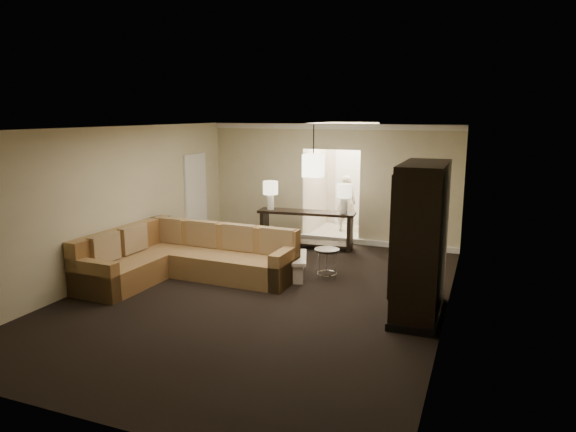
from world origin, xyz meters
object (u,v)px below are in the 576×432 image
at_px(armoire, 420,244).
at_px(drink_table, 327,257).
at_px(console_table, 306,226).
at_px(person, 346,200).
at_px(sectional_sofa, 184,258).
at_px(coffee_table, 279,266).

bearing_deg(armoire, drink_table, 147.47).
relative_size(console_table, person, 1.38).
bearing_deg(sectional_sofa, drink_table, 22.56).
height_order(sectional_sofa, armoire, armoire).
relative_size(coffee_table, console_table, 0.57).
bearing_deg(console_table, drink_table, -66.81).
height_order(drink_table, person, person).
height_order(console_table, drink_table, console_table).
distance_m(drink_table, person, 4.05).
bearing_deg(person, sectional_sofa, 56.32).
height_order(coffee_table, console_table, console_table).
height_order(coffee_table, drink_table, drink_table).
distance_m(sectional_sofa, person, 5.22).
bearing_deg(coffee_table, armoire, -19.54).
height_order(console_table, armoire, armoire).
xyz_separation_m(coffee_table, console_table, (-0.23, 2.20, 0.30)).
height_order(coffee_table, armoire, armoire).
bearing_deg(sectional_sofa, armoire, -0.97).
distance_m(sectional_sofa, coffee_table, 1.78).
distance_m(armoire, drink_table, 2.25).
xyz_separation_m(sectional_sofa, armoire, (4.29, -0.21, 0.73)).
relative_size(coffee_table, person, 0.79).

